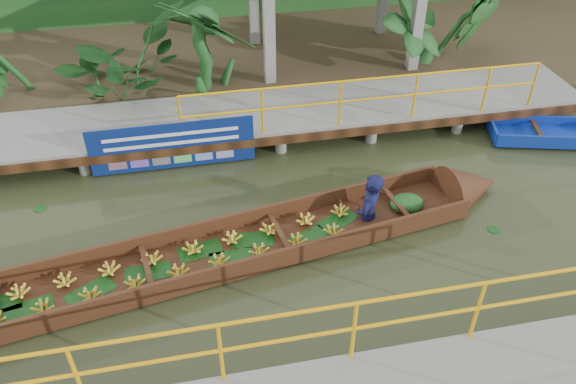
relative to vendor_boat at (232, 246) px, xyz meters
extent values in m
plane|color=#2E351A|center=(0.39, 0.28, -0.23)|extent=(80.00, 80.00, 0.00)
cube|color=#322719|center=(0.39, 7.78, -0.01)|extent=(30.00, 8.00, 0.45)
cube|color=gray|center=(0.39, 3.78, 0.27)|extent=(16.00, 2.00, 0.15)
cube|color=black|center=(0.39, 2.78, 0.19)|extent=(16.00, 0.12, 0.18)
cylinder|color=#FFAF0D|center=(3.14, 2.83, 1.34)|extent=(7.50, 0.05, 0.05)
cylinder|color=#FFAF0D|center=(3.14, 2.83, 0.89)|extent=(7.50, 0.05, 0.05)
cylinder|color=#FFAF0D|center=(3.14, 2.83, 0.84)|extent=(0.05, 0.05, 1.00)
cylinder|color=gray|center=(-3.61, 2.98, -0.01)|extent=(0.24, 0.24, 0.55)
cylinder|color=gray|center=(-3.61, 4.58, -0.01)|extent=(0.24, 0.24, 0.55)
cylinder|color=gray|center=(-1.61, 2.98, -0.01)|extent=(0.24, 0.24, 0.55)
cylinder|color=gray|center=(-1.61, 4.58, -0.01)|extent=(0.24, 0.24, 0.55)
cylinder|color=gray|center=(0.39, 2.98, -0.01)|extent=(0.24, 0.24, 0.55)
cylinder|color=gray|center=(0.39, 4.58, -0.01)|extent=(0.24, 0.24, 0.55)
cylinder|color=gray|center=(2.39, 2.98, -0.01)|extent=(0.24, 0.24, 0.55)
cylinder|color=gray|center=(2.39, 4.58, -0.01)|extent=(0.24, 0.24, 0.55)
cylinder|color=gray|center=(4.39, 2.98, -0.01)|extent=(0.24, 0.24, 0.55)
cylinder|color=gray|center=(4.39, 4.58, -0.01)|extent=(0.24, 0.24, 0.55)
cylinder|color=gray|center=(6.39, 2.98, -0.01)|extent=(0.24, 0.24, 0.55)
cylinder|color=gray|center=(6.39, 4.58, -0.01)|extent=(0.24, 0.24, 0.55)
cylinder|color=gray|center=(0.39, 2.98, -0.01)|extent=(0.24, 0.24, 0.55)
cylinder|color=#FFAF0D|center=(1.39, -2.77, 1.42)|extent=(10.00, 0.05, 0.05)
cylinder|color=#FFAF0D|center=(1.39, -2.77, 0.97)|extent=(10.00, 0.05, 0.05)
cylinder|color=#FFAF0D|center=(1.39, -2.77, 0.92)|extent=(0.05, 0.05, 1.00)
cube|color=gray|center=(1.59, 5.38, 1.37)|extent=(0.25, 0.25, 2.80)
cube|color=gray|center=(5.19, 5.38, 1.37)|extent=(0.25, 0.25, 2.80)
cube|color=gray|center=(1.59, 7.78, 1.37)|extent=(0.25, 0.25, 2.80)
cube|color=#341C0E|center=(-0.28, -0.05, -0.17)|extent=(9.05, 2.62, 0.07)
cube|color=#341C0E|center=(-0.37, 0.51, -0.01)|extent=(8.87, 1.58, 0.38)
cube|color=#341C0E|center=(-0.18, -0.60, -0.01)|extent=(8.87, 1.58, 0.38)
cone|color=#341C0E|center=(4.65, 0.79, -0.08)|extent=(1.29, 1.25, 1.08)
ellipsoid|color=#15441A|center=(3.27, 0.56, -0.06)|extent=(0.70, 0.59, 0.29)
imported|color=#0F1137|center=(2.49, 0.42, 0.76)|extent=(0.73, 0.77, 1.78)
cube|color=#0D2A99|center=(7.39, 2.20, -0.14)|extent=(2.99, 1.57, 0.10)
cube|color=#0D2A99|center=(7.50, 2.61, -0.02)|extent=(2.78, 0.79, 0.29)
cube|color=#0D2A99|center=(7.28, 1.78, -0.02)|extent=(2.78, 0.79, 0.29)
cube|color=#0D2A99|center=(6.00, 2.57, -0.02)|extent=(0.28, 0.85, 0.29)
cube|color=black|center=(6.93, 2.32, 0.01)|extent=(0.31, 0.86, 0.05)
cube|color=navy|center=(-0.83, 2.76, 0.32)|extent=(3.24, 0.03, 1.01)
cube|color=white|center=(-0.83, 2.74, 0.59)|extent=(2.63, 0.01, 0.07)
cube|color=white|center=(-0.83, 2.74, 0.39)|extent=(2.63, 0.01, 0.07)
imported|color=#15441A|center=(-1.84, 5.58, 1.20)|extent=(1.58, 1.58, 1.97)
imported|color=#15441A|center=(0.16, 5.58, 1.20)|extent=(1.58, 1.58, 1.97)
imported|color=#15441A|center=(5.16, 5.58, 1.20)|extent=(1.58, 1.58, 1.97)
imported|color=#15441A|center=(6.66, 5.58, 1.20)|extent=(1.58, 1.58, 1.97)
camera|label=1|loc=(-0.44, -6.84, 6.35)|focal=35.00mm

